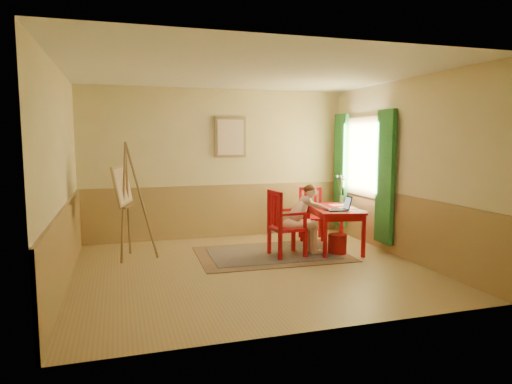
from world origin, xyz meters
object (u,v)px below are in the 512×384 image
object	(u,v)px
table	(334,213)
chair_left	(284,224)
laptop	(340,208)
easel	(125,190)
figure	(302,216)
chair_back	(311,214)

from	to	relation	value
table	chair_left	distance (m)	1.00
chair_left	laptop	bearing A→B (deg)	-5.98
table	easel	size ratio (longest dim) A/B	0.71
figure	laptop	xyz separation A→B (m)	(0.61, -0.13, 0.14)
chair_back	figure	bearing A→B (deg)	-120.45
chair_left	chair_back	bearing A→B (deg)	48.80
table	chair_back	xyz separation A→B (m)	(-0.04, 0.87, -0.15)
figure	easel	world-z (taller)	easel
laptop	easel	bearing A→B (deg)	167.60
chair_back	laptop	world-z (taller)	chair_back
table	laptop	size ratio (longest dim) A/B	3.24
table	chair_back	world-z (taller)	chair_back
table	chair_left	size ratio (longest dim) A/B	1.22
laptop	easel	size ratio (longest dim) A/B	0.22
figure	easel	xyz separation A→B (m)	(-2.73, 0.60, 0.46)
table	figure	world-z (taller)	figure
easel	chair_back	bearing A→B (deg)	7.31
table	easel	bearing A→B (deg)	172.53
chair_left	easel	distance (m)	2.55
chair_back	figure	size ratio (longest dim) A/B	0.84
laptop	easel	distance (m)	3.43
laptop	figure	bearing A→B (deg)	167.64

